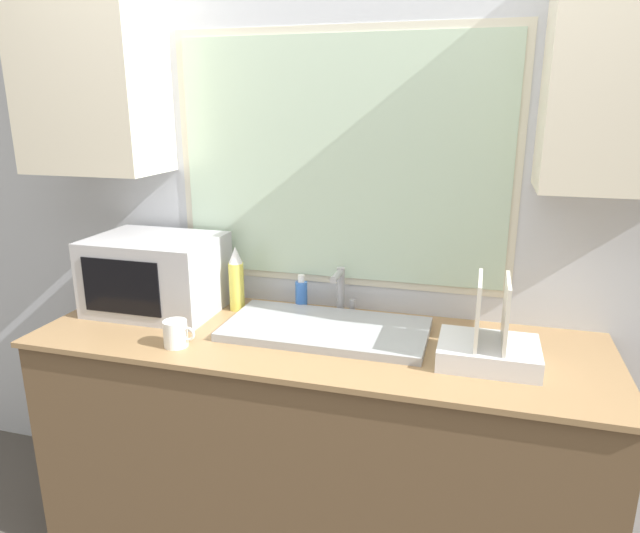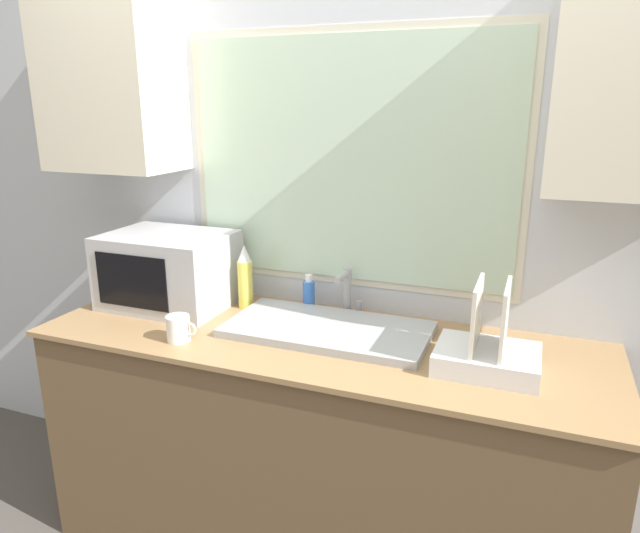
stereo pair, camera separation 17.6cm
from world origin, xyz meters
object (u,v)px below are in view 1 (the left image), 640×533
Objects in this scene: faucet at (341,288)px; mug_near_sink at (176,334)px; spray_bottle at (236,280)px; soap_bottle at (301,295)px; microwave at (157,274)px; dish_rack at (489,346)px.

mug_near_sink is (-0.48, -0.46, -0.06)m from faucet.
spray_bottle is 0.27m from soap_bottle.
dish_rack is (1.31, -0.15, -0.09)m from microwave.
microwave is 3.37× the size of soap_bottle.
spray_bottle is at bearing 15.44° from microwave.
dish_rack is 1.07m from mug_near_sink.
dish_rack is (0.57, -0.30, -0.05)m from faucet.
microwave is 0.42m from mug_near_sink.
soap_bottle is at bearing 177.62° from faucet.
microwave reaches higher than dish_rack.
dish_rack is at bearing 8.82° from mug_near_sink.
spray_bottle is 2.29× the size of mug_near_sink.
spray_bottle is (0.31, 0.09, -0.02)m from microwave.
faucet is 0.65m from dish_rack.
spray_bottle is (-0.42, -0.06, 0.02)m from faucet.
microwave is at bearing -164.61° from soap_bottle.
microwave is 0.33m from spray_bottle.
soap_bottle is at bearing 56.57° from mug_near_sink.
dish_rack is at bearing -22.48° from soap_bottle.
soap_bottle is at bearing 15.39° from microwave.
mug_near_sink is (0.26, -0.31, -0.11)m from microwave.
dish_rack is at bearing -27.62° from faucet.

